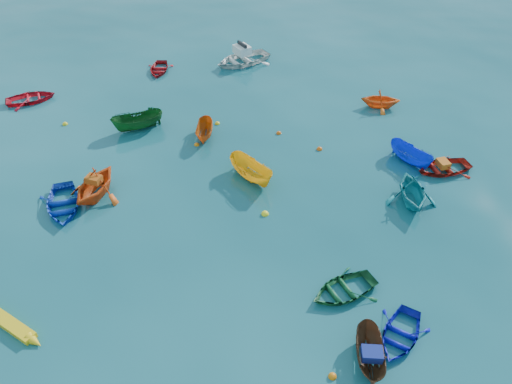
# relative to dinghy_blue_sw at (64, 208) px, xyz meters

# --- Properties ---
(ground) EXTENTS (160.00, 160.00, 0.00)m
(ground) POSITION_rel_dinghy_blue_sw_xyz_m (9.51, -2.84, 0.00)
(ground) COLOR #093E46
(ground) RESTS_ON ground
(dinghy_blue_sw) EXTENTS (3.65, 4.12, 0.71)m
(dinghy_blue_sw) POSITION_rel_dinghy_blue_sw_xyz_m (0.00, 0.00, 0.00)
(dinghy_blue_sw) COLOR #0E37B6
(dinghy_blue_sw) RESTS_ON ground
(sampan_brown_mid) EXTENTS (1.22, 2.78, 1.05)m
(sampan_brown_mid) POSITION_rel_dinghy_blue_sw_xyz_m (15.02, -6.53, 0.00)
(sampan_brown_mid) COLOR #56341F
(sampan_brown_mid) RESTS_ON ground
(dinghy_blue_se) EXTENTS (2.87, 3.31, 0.57)m
(dinghy_blue_se) POSITION_rel_dinghy_blue_sw_xyz_m (16.22, -5.32, 0.00)
(dinghy_blue_se) COLOR #0F14BD
(dinghy_blue_se) RESTS_ON ground
(dinghy_orange_w) EXTENTS (3.27, 3.64, 1.70)m
(dinghy_orange_w) POSITION_rel_dinghy_blue_sw_xyz_m (1.30, 1.17, 0.00)
(dinghy_orange_w) COLOR #E55215
(dinghy_orange_w) RESTS_ON ground
(sampan_yellow_mid) EXTENTS (3.19, 3.05, 1.24)m
(sampan_yellow_mid) POSITION_rel_dinghy_blue_sw_xyz_m (9.04, 3.71, 0.00)
(sampan_yellow_mid) COLOR yellow
(sampan_yellow_mid) RESTS_ON ground
(dinghy_green_e) EXTENTS (3.67, 3.46, 0.62)m
(dinghy_green_e) POSITION_rel_dinghy_blue_sw_xyz_m (14.03, -3.42, 0.00)
(dinghy_green_e) COLOR #14572C
(dinghy_green_e) RESTS_ON ground
(dinghy_cyan_se) EXTENTS (3.01, 3.36, 1.59)m
(dinghy_cyan_se) POSITION_rel_dinghy_blue_sw_xyz_m (17.37, 3.04, 0.00)
(dinghy_cyan_se) COLOR teal
(dinghy_cyan_se) RESTS_ON ground
(dinghy_red_nw) EXTENTS (3.86, 3.53, 0.65)m
(dinghy_red_nw) POSITION_rel_dinghy_blue_sw_xyz_m (-6.89, 9.95, 0.00)
(dinghy_red_nw) COLOR red
(dinghy_red_nw) RESTS_ON ground
(sampan_orange_n) EXTENTS (1.26, 2.67, 1.00)m
(sampan_orange_n) POSITION_rel_dinghy_blue_sw_xyz_m (5.65, 7.35, 0.00)
(sampan_orange_n) COLOR #BE5311
(sampan_orange_n) RESTS_ON ground
(dinghy_red_ne) EXTENTS (3.69, 3.24, 0.64)m
(dinghy_red_ne) POSITION_rel_dinghy_blue_sw_xyz_m (19.41, 5.97, 0.00)
(dinghy_red_ne) COLOR red
(dinghy_red_ne) RESTS_ON ground
(sampan_blue_far) EXTENTS (2.78, 2.84, 1.12)m
(sampan_blue_far) POSITION_rel_dinghy_blue_sw_xyz_m (17.65, 6.50, 0.00)
(sampan_blue_far) COLOR #1133D5
(sampan_blue_far) RESTS_ON ground
(dinghy_red_far) EXTENTS (2.28, 2.94, 0.56)m
(dinghy_red_far) POSITION_rel_dinghy_blue_sw_xyz_m (0.30, 15.49, 0.00)
(dinghy_red_far) COLOR #AD0E13
(dinghy_red_far) RESTS_ON ground
(dinghy_orange_far) EXTENTS (2.59, 2.26, 1.32)m
(dinghy_orange_far) POSITION_rel_dinghy_blue_sw_xyz_m (16.25, 12.54, 0.00)
(dinghy_orange_far) COLOR orange
(dinghy_orange_far) RESTS_ON ground
(sampan_green_far) EXTENTS (3.35, 2.75, 1.24)m
(sampan_green_far) POSITION_rel_dinghy_blue_sw_xyz_m (1.41, 7.61, 0.00)
(sampan_green_far) COLOR #114C1B
(sampan_green_far) RESTS_ON ground
(kayak_yellow) EXTENTS (3.45, 1.90, 0.35)m
(kayak_yellow) POSITION_rel_dinghy_blue_sw_xyz_m (0.92, -6.96, 0.00)
(kayak_yellow) COLOR yellow
(kayak_yellow) RESTS_ON ground
(motorboat_white) EXTENTS (5.29, 5.18, 1.50)m
(motorboat_white) POSITION_rel_dinghy_blue_sw_xyz_m (6.19, 17.79, 0.00)
(motorboat_white) COLOR white
(motorboat_white) RESTS_ON ground
(tarp_blue_a) EXTENTS (0.80, 0.63, 0.37)m
(tarp_blue_a) POSITION_rel_dinghy_blue_sw_xyz_m (15.03, -6.68, 0.71)
(tarp_blue_a) COLOR navy
(tarp_blue_a) RESTS_ON sampan_brown_mid
(tarp_orange_a) EXTENTS (0.82, 0.67, 0.36)m
(tarp_orange_a) POSITION_rel_dinghy_blue_sw_xyz_m (1.31, 1.22, 1.03)
(tarp_orange_a) COLOR #B44D12
(tarp_orange_a) RESTS_ON dinghy_orange_w
(tarp_orange_b) EXTENTS (0.79, 0.88, 0.35)m
(tarp_orange_b) POSITION_rel_dinghy_blue_sw_xyz_m (19.31, 5.93, 0.49)
(tarp_orange_b) COLOR orange
(tarp_orange_b) RESTS_ON dinghy_red_ne
(buoy_or_b) EXTENTS (0.31, 0.31, 0.31)m
(buoy_or_b) POSITION_rel_dinghy_blue_sw_xyz_m (13.70, -7.36, 0.00)
(buoy_or_b) COLOR orange
(buoy_or_b) RESTS_ON ground
(buoy_ye_b) EXTENTS (0.33, 0.33, 0.33)m
(buoy_ye_b) POSITION_rel_dinghy_blue_sw_xyz_m (-3.37, 7.48, 0.00)
(buoy_ye_b) COLOR yellow
(buoy_ye_b) RESTS_ON ground
(buoy_or_c) EXTENTS (0.30, 0.30, 0.30)m
(buoy_or_c) POSITION_rel_dinghy_blue_sw_xyz_m (5.34, 6.43, 0.00)
(buoy_or_c) COLOR orange
(buoy_or_c) RESTS_ON ground
(buoy_ye_c) EXTENTS (0.38, 0.38, 0.38)m
(buoy_ye_c) POSITION_rel_dinghy_blue_sw_xyz_m (10.14, 0.98, 0.00)
(buoy_ye_c) COLOR yellow
(buoy_ye_c) RESTS_ON ground
(buoy_or_d) EXTENTS (0.34, 0.34, 0.34)m
(buoy_or_d) POSITION_rel_dinghy_blue_sw_xyz_m (12.56, 7.03, 0.00)
(buoy_or_d) COLOR #E2540C
(buoy_or_d) RESTS_ON ground
(buoy_ye_d) EXTENTS (0.32, 0.32, 0.32)m
(buoy_ye_d) POSITION_rel_dinghy_blue_sw_xyz_m (6.08, 8.93, 0.00)
(buoy_ye_d) COLOR yellow
(buoy_ye_d) RESTS_ON ground
(buoy_or_e) EXTENTS (0.31, 0.31, 0.31)m
(buoy_or_e) POSITION_rel_dinghy_blue_sw_xyz_m (10.02, 8.38, 0.00)
(buoy_or_e) COLOR #D3510B
(buoy_or_e) RESTS_ON ground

